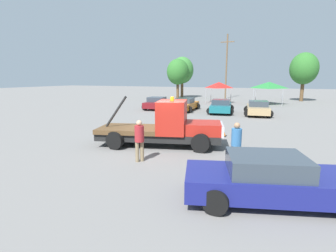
# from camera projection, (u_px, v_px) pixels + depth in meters

# --- Properties ---
(ground_plane) EXTENTS (160.00, 160.00, 0.00)m
(ground_plane) POSITION_uv_depth(u_px,v_px,m) (159.00, 145.00, 13.36)
(ground_plane) COLOR slate
(tow_truck) EXTENTS (6.53, 3.54, 2.51)m
(tow_truck) POSITION_uv_depth(u_px,v_px,m) (167.00, 127.00, 13.14)
(tow_truck) COLOR black
(tow_truck) RESTS_ON ground
(foreground_car) EXTENTS (5.21, 3.19, 1.34)m
(foreground_car) POSITION_uv_depth(u_px,v_px,m) (273.00, 179.00, 7.21)
(foreground_car) COLOR navy
(foreground_car) RESTS_ON ground
(person_near_truck) EXTENTS (0.39, 0.39, 1.75)m
(person_near_truck) POSITION_uv_depth(u_px,v_px,m) (236.00, 142.00, 9.99)
(person_near_truck) COLOR #475B84
(person_near_truck) RESTS_ON ground
(person_at_hood) EXTENTS (0.38, 0.38, 1.73)m
(person_at_hood) POSITION_uv_depth(u_px,v_px,m) (139.00, 138.00, 10.66)
(person_at_hood) COLOR #847051
(person_at_hood) RESTS_ON ground
(parked_car_maroon) EXTENTS (2.83, 4.41, 1.34)m
(parked_car_maroon) POSITION_uv_depth(u_px,v_px,m) (157.00, 103.00, 28.70)
(parked_car_maroon) COLOR maroon
(parked_car_maroon) RESTS_ON ground
(parked_car_orange) EXTENTS (2.52, 4.94, 1.34)m
(parked_car_orange) POSITION_uv_depth(u_px,v_px,m) (185.00, 105.00, 27.28)
(parked_car_orange) COLOR orange
(parked_car_orange) RESTS_ON ground
(parked_car_teal) EXTENTS (2.92, 4.67, 1.34)m
(parked_car_teal) POSITION_uv_depth(u_px,v_px,m) (221.00, 106.00, 25.53)
(parked_car_teal) COLOR #196670
(parked_car_teal) RESTS_ON ground
(parked_car_tan) EXTENTS (2.82, 4.67, 1.34)m
(parked_car_tan) POSITION_uv_depth(u_px,v_px,m) (258.00, 108.00, 24.08)
(parked_car_tan) COLOR tan
(parked_car_tan) RESTS_ON ground
(canopy_tent_red) EXTENTS (2.91, 2.91, 2.82)m
(canopy_tent_red) POSITION_uv_depth(u_px,v_px,m) (219.00, 85.00, 35.41)
(canopy_tent_red) COLOR #9E9EA3
(canopy_tent_red) RESTS_ON ground
(canopy_tent_green) EXTENTS (3.44, 3.44, 2.89)m
(canopy_tent_green) POSITION_uv_depth(u_px,v_px,m) (269.00, 85.00, 33.30)
(canopy_tent_green) COLOR #9E9EA3
(canopy_tent_green) RESTS_ON ground
(tree_left) EXTENTS (3.90, 3.90, 6.96)m
(tree_left) POSITION_uv_depth(u_px,v_px,m) (304.00, 69.00, 37.60)
(tree_left) COLOR brown
(tree_left) RESTS_ON ground
(tree_center) EXTENTS (3.61, 3.61, 6.45)m
(tree_center) POSITION_uv_depth(u_px,v_px,m) (178.00, 72.00, 42.96)
(tree_center) COLOR brown
(tree_center) RESTS_ON ground
(tree_right) EXTENTS (3.87, 3.87, 6.91)m
(tree_right) POSITION_uv_depth(u_px,v_px,m) (182.00, 70.00, 44.86)
(tree_right) COLOR brown
(tree_right) RESTS_ON ground
(traffic_cone) EXTENTS (0.40, 0.40, 0.55)m
(traffic_cone) POSITION_uv_depth(u_px,v_px,m) (223.00, 132.00, 15.43)
(traffic_cone) COLOR black
(traffic_cone) RESTS_ON ground
(utility_pole) EXTENTS (2.20, 0.24, 10.27)m
(utility_pole) POSITION_uv_depth(u_px,v_px,m) (226.00, 65.00, 42.51)
(utility_pole) COLOR brown
(utility_pole) RESTS_ON ground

